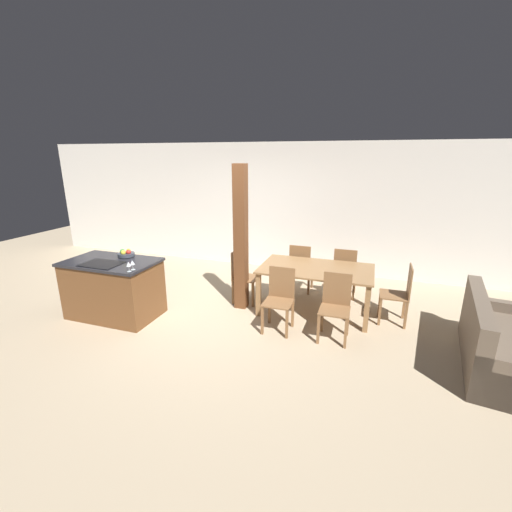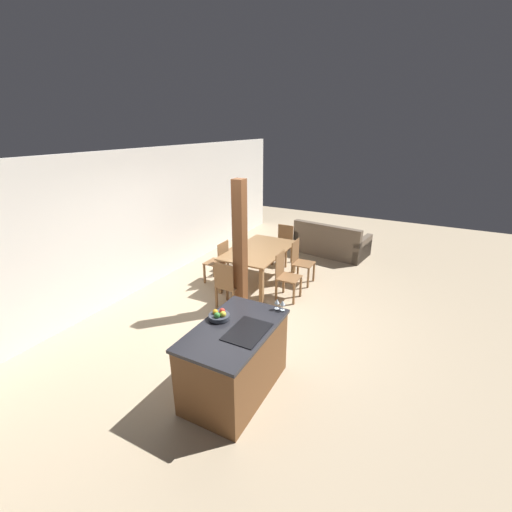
{
  "view_description": "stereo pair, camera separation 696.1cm",
  "coord_description": "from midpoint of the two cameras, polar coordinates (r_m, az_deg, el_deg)",
  "views": [
    {
      "loc": [
        2.22,
        -4.55,
        2.43
      ],
      "look_at": [
        0.6,
        0.2,
        0.95
      ],
      "focal_mm": 24.0,
      "sensor_mm": 36.0,
      "label": 1
    },
    {
      "loc": [
        -4.36,
        -2.38,
        3.1
      ],
      "look_at": [
        0.6,
        0.2,
        0.95
      ],
      "focal_mm": 24.0,
      "sensor_mm": 36.0,
      "label": 2
    }
  ],
  "objects": [
    {
      "name": "ground_plane",
      "position": [
        4.56,
        -37.4,
        -21.43
      ],
      "size": [
        16.0,
        16.0,
        0.0
      ],
      "primitive_type": "plane",
      "color": "tan"
    },
    {
      "name": "wall_back",
      "position": [
        6.31,
        -50.6,
        0.19
      ],
      "size": [
        11.2,
        0.08,
        2.7
      ],
      "color": "silver",
      "rests_on": "ground_plane"
    },
    {
      "name": "kitchen_island",
      "position": [
        3.72,
        -57.42,
        -29.13
      ],
      "size": [
        1.38,
        0.83,
        0.91
      ],
      "color": "brown",
      "rests_on": "ground_plane"
    },
    {
      "name": "fruit_bowl",
      "position": [
        3.64,
        -59.08,
        -20.52
      ],
      "size": [
        0.26,
        0.26,
        0.11
      ],
      "color": "#383D47",
      "rests_on": "kitchen_island"
    },
    {
      "name": "wine_glass_near",
      "position": [
        3.09,
        -48.26,
        -21.8
      ],
      "size": [
        0.06,
        0.06,
        0.14
      ],
      "color": "silver",
      "rests_on": "kitchen_island"
    },
    {
      "name": "wine_glass_middle",
      "position": [
        3.16,
        -48.67,
        -21.08
      ],
      "size": [
        0.06,
        0.06,
        0.14
      ],
      "color": "silver",
      "rests_on": "kitchen_island"
    },
    {
      "name": "dining_table",
      "position": [
        5.22,
        -27.58,
        -5.51
      ],
      "size": [
        1.74,
        1.03,
        0.74
      ],
      "color": "olive",
      "rests_on": "ground_plane"
    },
    {
      "name": "dining_chair_near_left",
      "position": [
        4.56,
        -25.61,
        -11.53
      ],
      "size": [
        0.4,
        0.4,
        0.9
      ],
      "color": "brown",
      "rests_on": "ground_plane"
    },
    {
      "name": "dining_chair_near_right",
      "position": [
        4.98,
        -18.55,
        -7.64
      ],
      "size": [
        0.4,
        0.4,
        0.9
      ],
      "color": "brown",
      "rests_on": "ground_plane"
    },
    {
      "name": "dining_chair_far_left",
      "position": [
        5.72,
        -34.83,
        -6.67
      ],
      "size": [
        0.4,
        0.4,
        0.9
      ],
      "rotation": [
        0.0,
        0.0,
        3.14
      ],
      "color": "brown",
      "rests_on": "ground_plane"
    },
    {
      "name": "dining_chair_far_right",
      "position": [
        6.06,
        -28.5,
        -3.94
      ],
      "size": [
        0.4,
        0.4,
        0.9
      ],
      "rotation": [
        0.0,
        0.0,
        3.14
      ],
      "color": "brown",
      "rests_on": "ground_plane"
    },
    {
      "name": "dining_chair_head_end",
      "position": [
        4.82,
        -39.33,
        -12.69
      ],
      "size": [
        0.4,
        0.4,
        0.9
      ],
      "rotation": [
        0.0,
        0.0,
        1.57
      ],
      "color": "brown",
      "rests_on": "ground_plane"
    },
    {
      "name": "dining_chair_foot_end",
      "position": [
        6.0,
        -17.82,
        -2.56
      ],
      "size": [
        0.4,
        0.4,
        0.9
      ],
      "rotation": [
        0.0,
        0.0,
        -1.57
      ],
      "color": "brown",
      "rests_on": "ground_plane"
    },
    {
      "name": "couch",
      "position": [
        6.38,
        -5.06,
        -2.13
      ],
      "size": [
        1.18,
        1.86,
        0.84
      ],
      "rotation": [
        0.0,
        0.0,
        1.42
      ],
      "color": "brown",
      "rests_on": "ground_plane"
    },
    {
      "name": "timber_post",
      "position": [
        4.36,
        -39.33,
        -5.72
      ],
      "size": [
        0.19,
        0.19,
        2.32
      ],
      "color": "brown",
      "rests_on": "ground_plane"
    }
  ]
}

